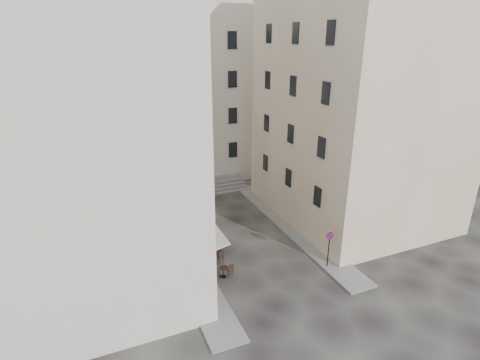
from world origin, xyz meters
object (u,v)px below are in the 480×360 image
bistro_table_a (223,271)px  pedestrian (217,239)px  no_parking_sign (329,242)px  bistro_table_b (214,258)px

bistro_table_a → pedestrian: bearing=77.7°
no_parking_sign → pedestrian: size_ratio=1.42×
bistro_table_b → no_parking_sign: bearing=-26.3°
bistro_table_a → bistro_table_b: size_ratio=0.96×
no_parking_sign → bistro_table_a: 7.06m
bistro_table_a → pedestrian: (0.67, 3.07, 0.51)m
bistro_table_b → pedestrian: 1.66m
bistro_table_b → pedestrian: bearing=63.4°
bistro_table_a → bistro_table_b: 1.65m
bistro_table_a → pedestrian: size_ratio=0.65×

